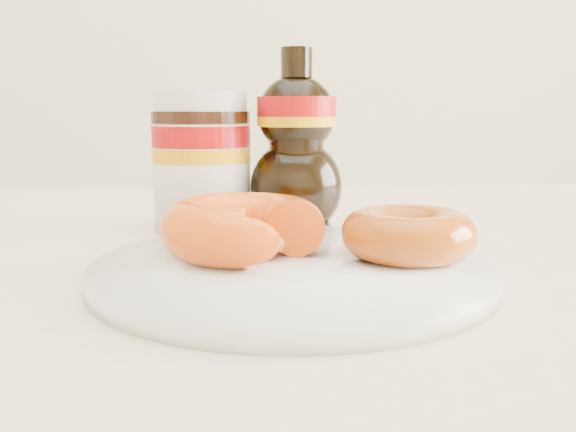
{
  "coord_description": "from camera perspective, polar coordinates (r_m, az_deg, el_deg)",
  "views": [
    {
      "loc": [
        0.05,
        -0.38,
        0.86
      ],
      "look_at": [
        0.08,
        0.08,
        0.79
      ],
      "focal_mm": 40.0,
      "sensor_mm": 36.0,
      "label": 1
    }
  ],
  "objects": [
    {
      "name": "dining_table",
      "position": [
        0.52,
        -8.67,
        -12.58
      ],
      "size": [
        1.4,
        0.9,
        0.75
      ],
      "color": "beige",
      "rests_on": "ground"
    },
    {
      "name": "plate",
      "position": [
        0.43,
        0.39,
        -4.84
      ],
      "size": [
        0.26,
        0.26,
        0.01
      ],
      "color": "white",
      "rests_on": "dining_table"
    },
    {
      "name": "donut_bitten",
      "position": [
        0.44,
        -4.02,
        -1.02
      ],
      "size": [
        0.12,
        0.12,
        0.04
      ],
      "primitive_type": "torus",
      "rotation": [
        0.0,
        0.0,
        -0.12
      ],
      "color": "#E94D0D",
      "rests_on": "plate"
    },
    {
      "name": "donut_whole",
      "position": [
        0.44,
        10.65,
        -1.57
      ],
      "size": [
        0.1,
        0.1,
        0.03
      ],
      "primitive_type": "torus",
      "rotation": [
        0.0,
        0.0,
        0.09
      ],
      "color": "#933009",
      "rests_on": "plate"
    },
    {
      "name": "nutella_jar",
      "position": [
        0.6,
        -7.68,
        5.33
      ],
      "size": [
        0.09,
        0.09,
        0.13
      ],
      "rotation": [
        0.0,
        0.0,
        0.22
      ],
      "color": "white",
      "rests_on": "dining_table"
    },
    {
      "name": "syrup_bottle",
      "position": [
        0.59,
        0.75,
        6.72
      ],
      "size": [
        0.11,
        0.1,
        0.17
      ],
      "primitive_type": null,
      "rotation": [
        0.0,
        0.0,
        0.37
      ],
      "color": "black",
      "rests_on": "dining_table"
    }
  ]
}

